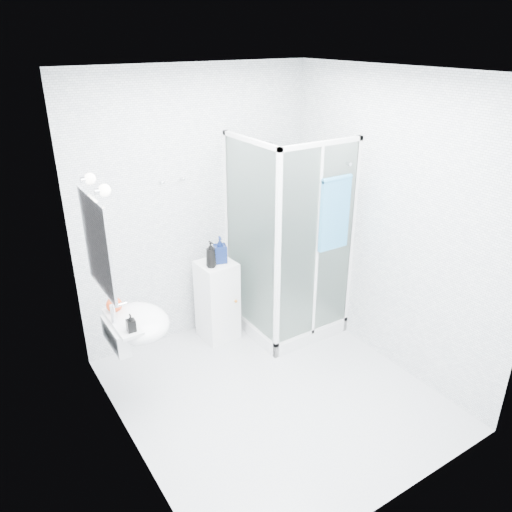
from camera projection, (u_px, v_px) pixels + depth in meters
room at (276, 255)px, 3.74m from camera, size 2.40×2.60×2.60m
shower_enclosure at (285, 291)px, 5.01m from camera, size 0.90×0.95×2.00m
wall_basin at (135, 324)px, 3.80m from camera, size 0.46×0.56×0.35m
mirror at (97, 245)px, 3.41m from camera, size 0.02×0.60×0.70m
vanity_lights at (96, 184)px, 3.27m from camera, size 0.10×0.40×0.08m
wall_hooks at (173, 180)px, 4.44m from camera, size 0.23×0.06×0.03m
storage_cabinet at (217, 300)px, 4.92m from camera, size 0.35×0.37×0.82m
hand_towel at (335, 212)px, 4.43m from camera, size 0.32×0.05×0.68m
shampoo_bottle_a at (211, 254)px, 4.63m from camera, size 0.10×0.10×0.26m
shampoo_bottle_b at (220, 250)px, 4.72m from camera, size 0.15×0.15×0.26m
soap_dispenser_orange at (114, 302)px, 3.82m from camera, size 0.16×0.16×0.16m
soap_dispenser_black at (131, 323)px, 3.57m from camera, size 0.07×0.07×0.14m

